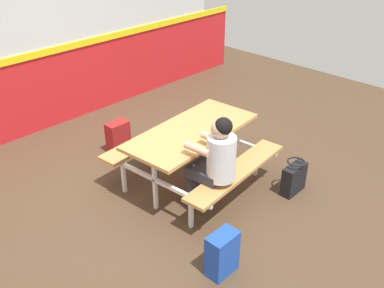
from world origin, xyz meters
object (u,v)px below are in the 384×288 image
at_px(student_nearer, 215,159).
at_px(backpack_dark, 118,137).
at_px(satchel_spare, 221,254).
at_px(picnic_table_main, 192,142).
at_px(tote_bag_bright, 294,178).

bearing_deg(student_nearer, backpack_dark, 86.50).
relative_size(backpack_dark, satchel_spare, 1.00).
distance_m(backpack_dark, satchel_spare, 2.56).
relative_size(picnic_table_main, backpack_dark, 3.88).
bearing_deg(tote_bag_bright, satchel_spare, -172.17).
bearing_deg(backpack_dark, picnic_table_main, -83.34).
bearing_deg(picnic_table_main, satchel_spare, -125.31).
bearing_deg(backpack_dark, tote_bag_bright, -69.33).
relative_size(student_nearer, backpack_dark, 2.74).
bearing_deg(tote_bag_bright, picnic_table_main, 125.46).
bearing_deg(student_nearer, satchel_spare, -133.67).
distance_m(student_nearer, backpack_dark, 1.91).
height_order(student_nearer, satchel_spare, student_nearer).
height_order(picnic_table_main, student_nearer, student_nearer).
bearing_deg(satchel_spare, student_nearer, 46.33).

